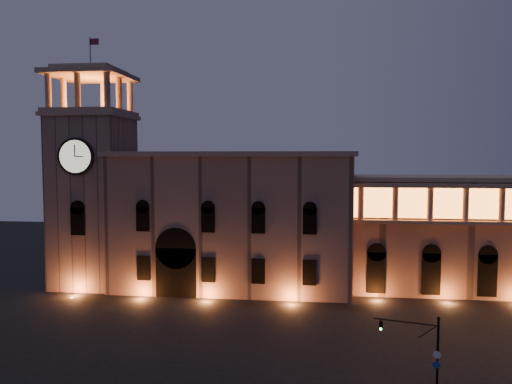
% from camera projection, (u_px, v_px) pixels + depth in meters
% --- Properties ---
extents(ground, '(160.00, 160.00, 0.00)m').
position_uv_depth(ground, '(215.00, 352.00, 43.44)').
color(ground, black).
rests_on(ground, ground).
extents(government_building, '(30.80, 12.80, 17.60)m').
position_uv_depth(government_building, '(232.00, 220.00, 64.78)').
color(government_building, '#906D5E').
rests_on(government_building, ground).
extents(clock_tower, '(9.80, 9.80, 32.40)m').
position_uv_depth(clock_tower, '(93.00, 191.00, 65.74)').
color(clock_tower, '#906D5E').
rests_on(clock_tower, ground).
extents(colonnade_wing, '(40.60, 11.50, 14.50)m').
position_uv_depth(colonnade_wing, '(502.00, 233.00, 62.85)').
color(colonnade_wing, '#8B6759').
rests_on(colonnade_wing, ground).
extents(traffic_light, '(4.40, 1.40, 6.22)m').
position_uv_depth(traffic_light, '(426.00, 358.00, 34.07)').
color(traffic_light, black).
rests_on(traffic_light, ground).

